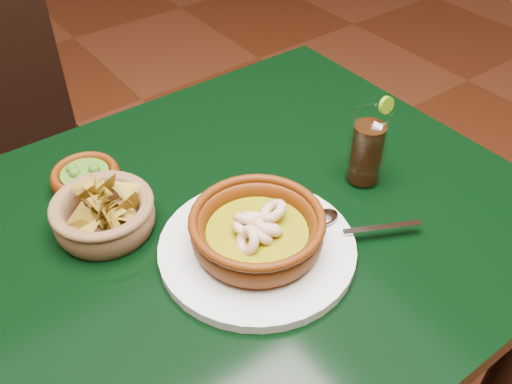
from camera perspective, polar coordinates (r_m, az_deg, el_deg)
dining_table at (r=0.95m, az=-7.62°, el=-9.94°), size 1.20×0.80×0.75m
dining_chair at (r=1.54m, az=-23.50°, el=2.40°), size 0.47×0.47×0.92m
shrimp_plate at (r=0.84m, az=0.16°, el=-4.37°), size 0.38×0.30×0.08m
chip_basket at (r=0.92m, az=-14.97°, el=-2.12°), size 0.19×0.19×0.12m
guacamole_ramekin at (r=1.00m, az=-16.67°, el=1.36°), size 0.13×0.13×0.05m
cola_drink at (r=0.97m, az=11.06°, el=4.30°), size 0.13×0.13×0.15m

